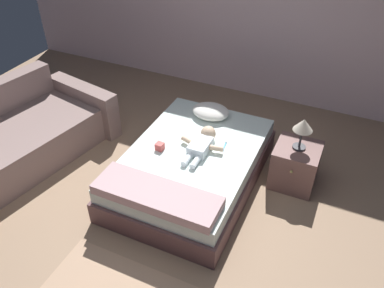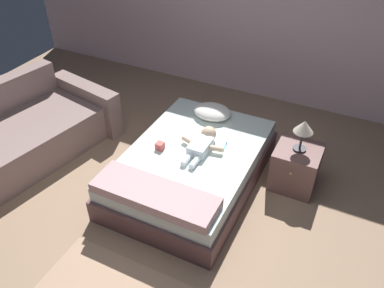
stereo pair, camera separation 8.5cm
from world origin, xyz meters
name	(u,v)px [view 1 (the left image)]	position (x,y,z in m)	size (l,w,h in m)	color
ground_plane	(166,233)	(0.00, 0.00, 0.00)	(8.00, 8.00, 0.00)	#96785E
wall_behind_bed	(267,7)	(0.00, 3.00, 1.29)	(8.00, 0.12, 2.58)	silver
bed	(192,167)	(-0.08, 0.78, 0.21)	(1.32, 1.95, 0.42)	brown
pillow	(211,111)	(-0.16, 1.49, 0.49)	(0.45, 0.36, 0.14)	white
baby	(202,143)	(-0.01, 0.89, 0.49)	(0.48, 0.61, 0.17)	white
toothbrush	(225,146)	(0.20, 1.01, 0.43)	(0.03, 0.17, 0.02)	#2A93DA
couch	(19,137)	(-2.11, 0.36, 0.28)	(1.49, 2.18, 0.80)	gray
nightstand	(295,165)	(0.94, 1.24, 0.24)	(0.47, 0.50, 0.48)	brown
lamp	(303,127)	(0.94, 1.24, 0.75)	(0.20, 0.20, 0.35)	#333338
blanket	(157,195)	(-0.08, 0.02, 0.47)	(1.19, 0.39, 0.10)	#BA979B
toy_block	(160,146)	(-0.41, 0.68, 0.46)	(0.08, 0.08, 0.08)	#CF4D48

